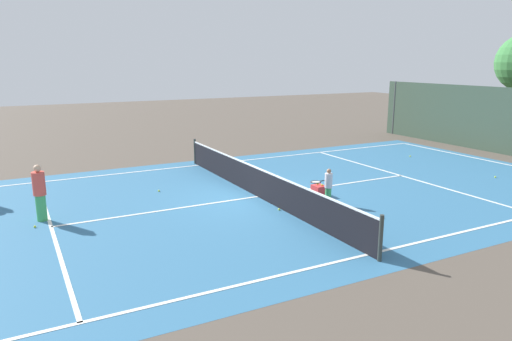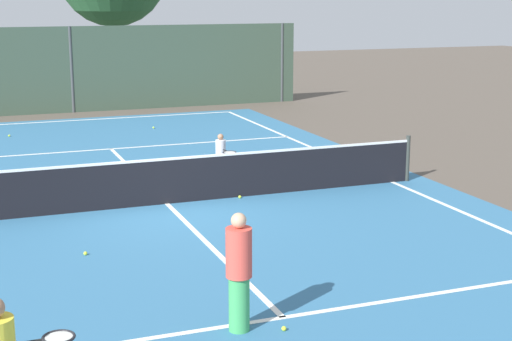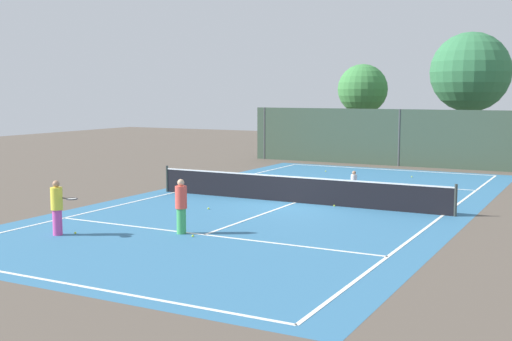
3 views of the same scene
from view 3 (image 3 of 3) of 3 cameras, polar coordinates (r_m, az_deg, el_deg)
name	(u,v)px [view 3 (image 3 of 3)]	position (r m, az deg, el deg)	size (l,w,h in m)	color
ground_plane	(295,203)	(25.00, 3.42, -2.79)	(80.00, 80.00, 0.00)	brown
court_surface	(295,203)	(25.00, 3.42, -2.79)	(13.00, 25.00, 0.01)	teal
tennis_net	(295,189)	(24.92, 3.43, -1.63)	(11.90, 0.10, 1.10)	#333833
perimeter_fence	(399,138)	(37.92, 12.27, 2.78)	(18.00, 0.12, 3.20)	#384C3D
tree_0	(363,90)	(44.40, 9.19, 6.90)	(3.29, 3.29, 5.98)	brown
tree_1	(471,72)	(42.78, 18.04, 8.07)	(4.87, 4.87, 7.79)	brown
player_0	(354,185)	(25.69, 8.43, -1.24)	(0.36, 0.82, 1.14)	#3FA559
player_1	(181,206)	(19.55, -6.48, -3.05)	(0.35, 0.35, 1.63)	#3FA559
player_2	(57,207)	(20.08, -16.79, -3.04)	(0.92, 0.36, 1.61)	#D14799
ball_crate	(334,193)	(26.35, 6.79, -1.93)	(0.45, 0.38, 0.43)	red
tennis_ball_0	(412,177)	(33.14, 13.31, -0.53)	(0.07, 0.07, 0.07)	#CCE533
tennis_ball_1	(209,208)	(23.60, -4.12, -3.29)	(0.07, 0.07, 0.07)	#CCE533
tennis_ball_2	(406,201)	(25.77, 12.82, -2.59)	(0.07, 0.07, 0.07)	#CCE533
tennis_ball_3	(75,233)	(20.25, -15.34, -5.21)	(0.07, 0.07, 0.07)	#CCE533
tennis_ball_4	(187,191)	(27.93, -5.96, -1.73)	(0.07, 0.07, 0.07)	#CCE533
tennis_ball_5	(193,236)	(19.21, -5.48, -5.64)	(0.07, 0.07, 0.07)	#CCE533
tennis_ball_6	(326,171)	(34.69, 6.04, -0.06)	(0.07, 0.07, 0.07)	#CCE533
tennis_ball_7	(334,206)	(24.27, 6.77, -3.04)	(0.07, 0.07, 0.07)	#CCE533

